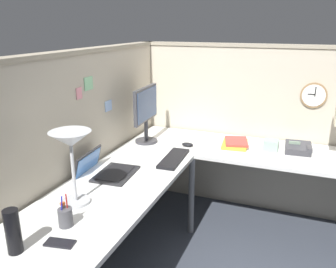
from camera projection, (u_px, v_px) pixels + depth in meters
ground_plane at (203, 246)px, 2.87m from camera, size 6.80×6.80×0.00m
cubicle_wall_back at (81, 157)px, 2.61m from camera, size 2.57×0.12×1.58m
cubicle_wall_right at (258, 129)px, 3.31m from camera, size 0.12×2.37×1.58m
desk at (207, 185)px, 2.53m from camera, size 2.35×2.15×0.73m
monitor at (146, 110)px, 3.05m from camera, size 0.46×0.20×0.50m
laptop at (103, 170)px, 2.48m from camera, size 0.37×0.40×0.22m
keyboard at (174, 158)px, 2.73m from camera, size 0.44×0.16×0.02m
computer_mouse at (188, 145)px, 3.02m from camera, size 0.06×0.10×0.03m
desk_lamp_dome at (71, 145)px, 1.97m from camera, size 0.24×0.24×0.44m
pen_cup at (65, 217)px, 1.83m from camera, size 0.08×0.08×0.18m
cell_phone at (60, 243)px, 1.69m from camera, size 0.09×0.15×0.01m
thermos_flask at (13, 231)px, 1.60m from camera, size 0.07×0.07×0.22m
office_phone at (299, 148)px, 2.87m from camera, size 0.20×0.22×0.11m
book_stack at (235, 143)px, 3.05m from camera, size 0.32×0.25×0.04m
tissue_box at (271, 145)px, 2.93m from camera, size 0.12×0.12×0.09m
wall_clock at (314, 95)px, 3.00m from camera, size 0.04×0.22×0.22m
pinned_note_leftmost at (79, 93)px, 2.41m from camera, size 0.06×0.00×0.08m
pinned_note_middle at (108, 106)px, 2.80m from camera, size 0.10×0.00×0.08m
pinned_note_rightmost at (89, 83)px, 2.50m from camera, size 0.11×0.00×0.10m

